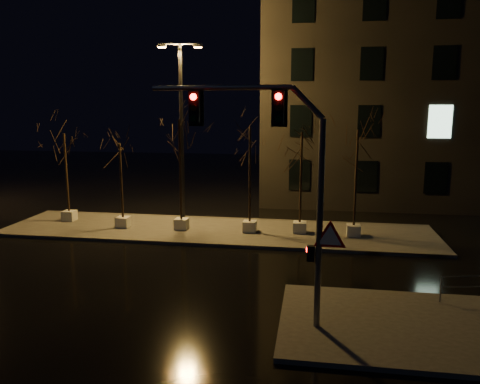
# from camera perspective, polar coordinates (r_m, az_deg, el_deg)

# --- Properties ---
(ground) EXTENTS (90.00, 90.00, 0.00)m
(ground) POSITION_cam_1_polar(r_m,az_deg,el_deg) (18.64, -6.76, -9.71)
(ground) COLOR black
(ground) RESTS_ON ground
(median) EXTENTS (22.00, 5.00, 0.15)m
(median) POSITION_cam_1_polar(r_m,az_deg,el_deg) (24.17, -2.89, -4.73)
(median) COLOR #403E39
(median) RESTS_ON ground
(sidewalk_corner) EXTENTS (7.00, 5.00, 0.15)m
(sidewalk_corner) POSITION_cam_1_polar(r_m,az_deg,el_deg) (14.97, 18.94, -15.16)
(sidewalk_corner) COLOR #403E39
(sidewalk_corner) RESTS_ON ground
(building) EXTENTS (25.00, 12.00, 15.00)m
(building) POSITION_cam_1_polar(r_m,az_deg,el_deg) (36.00, 24.26, 11.32)
(building) COLOR black
(building) RESTS_ON ground
(tree_0) EXTENTS (1.80, 1.80, 4.91)m
(tree_0) POSITION_cam_1_polar(r_m,az_deg,el_deg) (27.01, -20.54, 4.44)
(tree_0) COLOR beige
(tree_0) RESTS_ON median
(tree_1) EXTENTS (1.80, 1.80, 4.51)m
(tree_1) POSITION_cam_1_polar(r_m,az_deg,el_deg) (24.65, -14.38, 3.54)
(tree_1) COLOR beige
(tree_1) RESTS_ON median
(tree_2) EXTENTS (1.80, 1.80, 5.74)m
(tree_2) POSITION_cam_1_polar(r_m,az_deg,el_deg) (23.62, -7.37, 5.77)
(tree_2) COLOR beige
(tree_2) RESTS_ON median
(tree_3) EXTENTS (1.80, 1.80, 5.38)m
(tree_3) POSITION_cam_1_polar(r_m,az_deg,el_deg) (22.93, 1.22, 5.02)
(tree_3) COLOR beige
(tree_3) RESTS_ON median
(tree_4) EXTENTS (1.80, 1.80, 5.15)m
(tree_4) POSITION_cam_1_polar(r_m,az_deg,el_deg) (22.97, 7.50, 4.51)
(tree_4) COLOR beige
(tree_4) RESTS_ON median
(tree_5) EXTENTS (1.80, 1.80, 5.30)m
(tree_5) POSITION_cam_1_polar(r_m,az_deg,el_deg) (22.87, 14.07, 4.54)
(tree_5) COLOR beige
(tree_5) RESTS_ON median
(traffic_signal_mast) EXTENTS (5.58, 0.41, 6.82)m
(traffic_signal_mast) POSITION_cam_1_polar(r_m,az_deg,el_deg) (12.97, 4.98, 2.53)
(traffic_signal_mast) COLOR slate
(traffic_signal_mast) RESTS_ON sidewalk_corner
(streetlight_main) EXTENTS (2.37, 0.67, 9.48)m
(streetlight_main) POSITION_cam_1_polar(r_m,az_deg,el_deg) (25.55, -7.15, 8.63)
(streetlight_main) COLOR black
(streetlight_main) RESTS_ON median
(guard_rail_a) EXTENTS (1.98, 0.45, 0.87)m
(guard_rail_a) POSITION_cam_1_polar(r_m,az_deg,el_deg) (17.12, 26.33, -10.08)
(guard_rail_a) COLOR slate
(guard_rail_a) RESTS_ON sidewalk_corner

